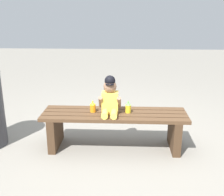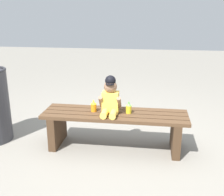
# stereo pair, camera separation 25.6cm
# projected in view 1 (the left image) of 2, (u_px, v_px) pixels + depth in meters

# --- Properties ---
(ground_plane) EXTENTS (16.00, 16.00, 0.00)m
(ground_plane) POSITION_uv_depth(u_px,v_px,m) (114.00, 147.00, 3.08)
(ground_plane) COLOR gray
(park_bench) EXTENTS (1.53, 0.42, 0.40)m
(park_bench) POSITION_uv_depth(u_px,v_px,m) (114.00, 124.00, 3.00)
(park_bench) COLOR #513823
(park_bench) RESTS_ON ground_plane
(child_figure) EXTENTS (0.23, 0.27, 0.40)m
(child_figure) POSITION_uv_depth(u_px,v_px,m) (110.00, 97.00, 2.89)
(child_figure) COLOR #F2C64C
(child_figure) RESTS_ON park_bench
(sippy_cup_left) EXTENTS (0.06, 0.06, 0.12)m
(sippy_cup_left) POSITION_uv_depth(u_px,v_px,m) (93.00, 107.00, 2.97)
(sippy_cup_left) COLOR orange
(sippy_cup_left) RESTS_ON park_bench
(sippy_cup_right) EXTENTS (0.06, 0.06, 0.12)m
(sippy_cup_right) POSITION_uv_depth(u_px,v_px,m) (128.00, 107.00, 2.95)
(sippy_cup_right) COLOR yellow
(sippy_cup_right) RESTS_ON park_bench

